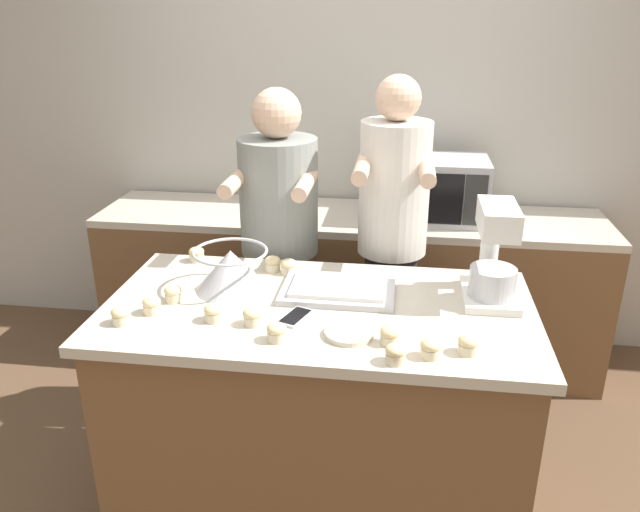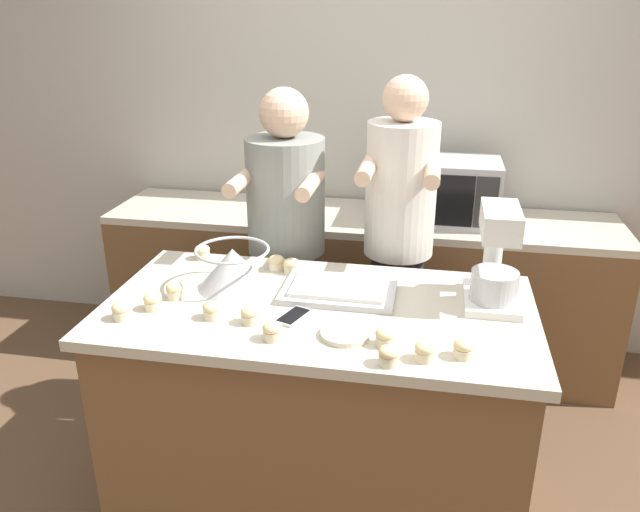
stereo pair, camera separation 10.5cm
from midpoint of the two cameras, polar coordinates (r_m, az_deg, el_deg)
name	(u,v)px [view 2 (the right image)]	position (r m, az deg, el deg)	size (l,w,h in m)	color
ground_plane	(318,502)	(2.85, 0.97, -21.62)	(16.00, 16.00, 0.00)	brown
back_wall	(370,119)	(3.69, 5.41, 12.33)	(10.00, 0.06, 2.70)	#B2ADA3
island_counter	(318,410)	(2.55, 1.04, -13.95)	(1.58, 0.83, 0.93)	brown
back_counter	(358,287)	(3.63, 4.36, -2.90)	(2.80, 0.60, 0.88)	brown
person_left	(287,257)	(2.95, -2.04, -0.06)	(0.37, 0.52, 1.64)	#232328
person_right	(398,255)	(2.87, 8.15, 0.07)	(0.33, 0.50, 1.70)	#232328
stand_mixer	(496,262)	(2.36, 17.00, -0.53)	(0.20, 0.30, 0.37)	white
mixing_bowl	(233,267)	(2.43, -6.72, -1.01)	(0.29, 0.29, 0.16)	#BCBCC1
baking_tray	(339,290)	(2.39, 3.01, -3.11)	(0.43, 0.28, 0.04)	#BCBCC1
microwave_oven	(446,191)	(3.40, 12.30, 5.86)	(0.55, 0.38, 0.33)	#B7B7BC
cell_phone	(293,316)	(2.21, -1.08, -5.56)	(0.12, 0.16, 0.01)	silver
small_plate	(345,334)	(2.10, 3.78, -7.12)	(0.17, 0.17, 0.02)	beige
cupcake_0	(212,310)	(2.22, -8.50, -4.93)	(0.07, 0.07, 0.06)	beige
cupcake_1	(385,337)	(2.05, 7.47, -7.35)	(0.07, 0.07, 0.06)	beige
cupcake_2	(276,262)	(2.60, -2.87, -0.60)	(0.07, 0.07, 0.06)	beige
cupcake_3	(250,315)	(2.17, -5.03, -5.39)	(0.07, 0.07, 0.06)	beige
cupcake_4	(202,252)	(2.74, -9.64, 0.37)	(0.07, 0.07, 0.06)	beige
cupcake_5	(175,290)	(2.40, -11.90, -3.10)	(0.07, 0.07, 0.06)	beige
cupcake_6	(153,301)	(2.33, -13.80, -4.05)	(0.07, 0.07, 0.06)	beige
cupcake_7	(292,266)	(2.56, -1.43, -0.91)	(0.07, 0.07, 0.06)	beige
cupcake_8	(121,311)	(2.29, -16.44, -4.84)	(0.07, 0.07, 0.06)	beige
cupcake_9	(389,355)	(1.95, 7.86, -9.01)	(0.07, 0.07, 0.06)	beige
cupcake_10	(272,331)	(2.07, -2.92, -6.87)	(0.07, 0.07, 0.06)	beige
cupcake_11	(425,351)	(1.99, 11.08, -8.55)	(0.07, 0.07, 0.06)	beige
cupcake_12	(464,348)	(2.03, 14.46, -8.18)	(0.07, 0.07, 0.06)	beige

